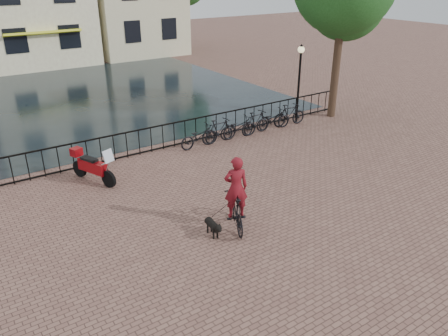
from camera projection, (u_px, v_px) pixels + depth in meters
ground at (291, 252)px, 10.99m from camera, size 100.00×100.00×0.00m
canal_water at (78, 99)px, 24.01m from camera, size 20.00×20.00×0.00m
railing at (151, 140)px, 16.80m from camera, size 20.00×0.05×1.02m
lamp_post at (300, 71)px, 19.40m from camera, size 0.30×0.30×3.45m
cyclist at (236, 197)px, 11.69m from camera, size 1.18×1.85×2.46m
dog at (212, 227)px, 11.59m from camera, size 0.33×0.79×0.52m
motorcycle at (92, 163)px, 14.36m from camera, size 1.11×1.93×1.35m
parked_bike_0 at (199, 136)px, 17.29m from camera, size 1.74×0.68×0.90m
parked_bike_1 at (219, 131)px, 17.76m from camera, size 1.67×0.48×1.00m
parked_bike_2 at (238, 128)px, 18.26m from camera, size 1.76×0.73×0.90m
parked_bike_3 at (256, 122)px, 18.73m from camera, size 1.71×0.67×1.00m
parked_bike_4 at (273, 120)px, 19.24m from camera, size 1.76×0.74×0.90m
parked_bike_5 at (289, 115)px, 19.70m from camera, size 1.71×0.66×1.00m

